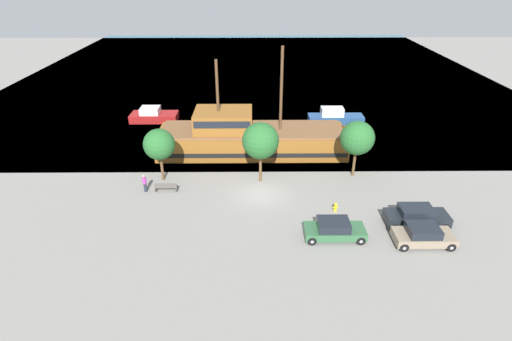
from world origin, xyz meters
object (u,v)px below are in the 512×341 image
(bench_promenade_east, at_px, (166,187))
(fire_hydrant, at_px, (335,207))
(pirate_ship, at_px, (249,137))
(parked_car_curb_mid, at_px, (334,229))
(parked_car_curb_front, at_px, (423,235))
(pedestrian_walking_near, at_px, (145,183))
(moored_boat_dockside, at_px, (335,117))
(moored_boat_outer, at_px, (154,116))
(parked_car_curb_rear, at_px, (416,216))

(bench_promenade_east, bearing_deg, fire_hydrant, -12.70)
(pirate_ship, height_order, parked_car_curb_mid, pirate_ship)
(parked_car_curb_front, bearing_deg, pirate_ship, 128.44)
(parked_car_curb_front, relative_size, pedestrian_walking_near, 2.58)
(moored_boat_dockside, height_order, moored_boat_outer, moored_boat_dockside)
(moored_boat_dockside, distance_m, fire_hydrant, 20.25)
(moored_boat_outer, distance_m, bench_promenade_east, 18.19)
(parked_car_curb_rear, xyz_separation_m, pedestrian_walking_near, (-21.63, 5.13, 0.05))
(parked_car_curb_rear, distance_m, fire_hydrant, 6.04)
(parked_car_curb_front, relative_size, fire_hydrant, 5.44)
(parked_car_curb_rear, bearing_deg, moored_boat_outer, 137.54)
(moored_boat_dockside, relative_size, bench_promenade_east, 3.52)
(parked_car_curb_mid, distance_m, fire_hydrant, 3.55)
(parked_car_curb_front, relative_size, parked_car_curb_mid, 0.96)
(fire_hydrant, height_order, bench_promenade_east, bench_promenade_east)
(moored_boat_dockside, xyz_separation_m, moored_boat_outer, (-22.58, 0.77, -0.04))
(pirate_ship, relative_size, parked_car_curb_mid, 4.73)
(fire_hydrant, bearing_deg, parked_car_curb_rear, -18.52)
(parked_car_curb_front, bearing_deg, bench_promenade_east, 159.25)
(parked_car_curb_front, height_order, pedestrian_walking_near, pedestrian_walking_near)
(parked_car_curb_front, bearing_deg, pedestrian_walking_near, 160.78)
(moored_boat_dockside, height_order, parked_car_curb_rear, moored_boat_dockside)
(parked_car_curb_rear, relative_size, fire_hydrant, 6.09)
(fire_hydrant, bearing_deg, bench_promenade_east, 167.30)
(fire_hydrant, relative_size, bench_promenade_east, 0.40)
(pirate_ship, height_order, moored_boat_dockside, pirate_ship)
(moored_boat_dockside, bearing_deg, moored_boat_outer, 178.05)
(moored_boat_dockside, height_order, parked_car_curb_front, moored_boat_dockside)
(parked_car_curb_mid, bearing_deg, moored_boat_dockside, 79.47)
(pirate_ship, relative_size, parked_car_curb_rear, 4.41)
(parked_car_curb_mid, xyz_separation_m, pedestrian_walking_near, (-15.15, 6.68, 0.10))
(pirate_ship, xyz_separation_m, bench_promenade_east, (-7.14, -8.17, -1.20))
(moored_boat_dockside, xyz_separation_m, bench_promenade_east, (-17.69, -16.75, -0.26))
(moored_boat_outer, bearing_deg, moored_boat_dockside, -1.95)
(bench_promenade_east, xyz_separation_m, pedestrian_walking_near, (-1.80, 0.04, 0.37))
(parked_car_curb_mid, xyz_separation_m, parked_car_curb_rear, (6.48, 1.54, 0.05))
(bench_promenade_east, relative_size, pedestrian_walking_near, 1.19)
(pirate_ship, relative_size, moored_boat_outer, 3.56)
(moored_boat_outer, xyz_separation_m, pedestrian_walking_near, (3.08, -17.48, 0.15))
(moored_boat_outer, distance_m, parked_car_curb_mid, 30.26)
(parked_car_curb_mid, height_order, fire_hydrant, parked_car_curb_mid)
(parked_car_curb_front, xyz_separation_m, fire_hydrant, (-5.38, 4.20, -0.30))
(moored_boat_dockside, bearing_deg, pedestrian_walking_near, -139.40)
(pedestrian_walking_near, bearing_deg, parked_car_curb_mid, -23.78)
(moored_boat_outer, relative_size, pedestrian_walking_near, 3.58)
(moored_boat_dockside, relative_size, parked_car_curb_rear, 1.45)
(parked_car_curb_front, xyz_separation_m, pedestrian_walking_near, (-21.29, 7.42, 0.10))
(pirate_ship, distance_m, fire_hydrant, 13.37)
(fire_hydrant, bearing_deg, parked_car_curb_mid, -102.46)
(moored_boat_dockside, height_order, pedestrian_walking_near, moored_boat_dockside)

